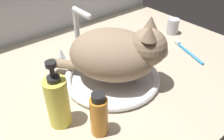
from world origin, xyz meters
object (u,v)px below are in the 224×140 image
(soap_pump_bottle, at_px, (58,101))
(sink_basin, at_px, (112,77))
(cat, at_px, (119,53))
(toothbrush, at_px, (188,51))
(metal_jar, at_px, (173,26))
(faucet, at_px, (79,38))
(amber_bottle, at_px, (99,115))

(soap_pump_bottle, bearing_deg, sink_basin, 14.38)
(sink_basin, bearing_deg, cat, -51.47)
(soap_pump_bottle, bearing_deg, toothbrush, 0.48)
(metal_jar, xyz_separation_m, toothbrush, (-0.09, -0.15, -0.03))
(sink_basin, bearing_deg, toothbrush, -8.64)
(sink_basin, relative_size, faucet, 1.61)
(faucet, bearing_deg, soap_pump_bottle, -131.56)
(amber_bottle, height_order, metal_jar, amber_bottle)
(sink_basin, distance_m, toothbrush, 0.35)
(sink_basin, height_order, metal_jar, metal_jar)
(faucet, relative_size, amber_bottle, 1.56)
(toothbrush, bearing_deg, faucet, 144.41)
(amber_bottle, height_order, soap_pump_bottle, soap_pump_bottle)
(cat, height_order, amber_bottle, cat)
(faucet, distance_m, metal_jar, 0.45)
(metal_jar, distance_m, soap_pump_bottle, 0.68)
(faucet, distance_m, toothbrush, 0.43)
(faucet, bearing_deg, amber_bottle, -115.25)
(toothbrush, bearing_deg, sink_basin, 171.36)
(soap_pump_bottle, xyz_separation_m, toothbrush, (0.57, 0.00, -0.07))
(amber_bottle, relative_size, metal_jar, 1.83)
(toothbrush, bearing_deg, metal_jar, 59.34)
(cat, bearing_deg, soap_pump_bottle, -170.25)
(toothbrush, bearing_deg, amber_bottle, -169.23)
(cat, distance_m, metal_jar, 0.44)
(amber_bottle, bearing_deg, toothbrush, 10.77)
(cat, relative_size, metal_jar, 5.01)
(amber_bottle, relative_size, toothbrush, 0.71)
(cat, height_order, soap_pump_bottle, cat)
(amber_bottle, distance_m, soap_pump_bottle, 0.11)
(faucet, bearing_deg, toothbrush, -35.59)
(faucet, bearing_deg, sink_basin, -90.00)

